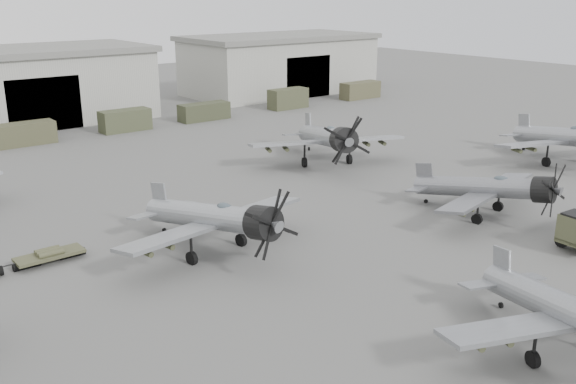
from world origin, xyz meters
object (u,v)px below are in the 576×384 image
aircraft_near_1 (576,316)px  aircraft_mid_3 (569,138)px  aircraft_far_1 (328,138)px  aircraft_mid_1 (218,218)px  aircraft_mid_2 (492,188)px  tug_trailer (6,265)px

aircraft_near_1 → aircraft_mid_3: size_ratio=0.86×
aircraft_mid_3 → aircraft_far_1: size_ratio=0.99×
aircraft_mid_3 → aircraft_far_1: aircraft_far_1 is taller
aircraft_near_1 → aircraft_far_1: aircraft_far_1 is taller
aircraft_mid_1 → aircraft_mid_2: aircraft_mid_1 is taller
aircraft_mid_3 → aircraft_far_1: (-17.17, 13.12, 0.06)m
aircraft_mid_2 → aircraft_near_1: bearing=-146.0°
aircraft_mid_2 → tug_trailer: (-29.03, 11.11, -1.60)m
aircraft_far_1 → aircraft_mid_2: bearing=-67.5°
aircraft_mid_1 → aircraft_far_1: size_ratio=0.93×
aircraft_mid_3 → aircraft_far_1: 21.61m
aircraft_mid_1 → aircraft_far_1: bearing=22.7°
aircraft_mid_1 → aircraft_mid_3: (35.87, -1.80, 0.17)m
aircraft_mid_1 → tug_trailer: size_ratio=1.92×
aircraft_far_1 → tug_trailer: bearing=-144.4°
aircraft_near_1 → aircraft_mid_2: size_ratio=1.00×
aircraft_mid_3 → aircraft_mid_1: bearing=-163.6°
aircraft_mid_1 → aircraft_far_1: (18.70, 11.32, 0.23)m
aircraft_far_1 → aircraft_mid_3: bearing=-13.7°
aircraft_far_1 → tug_trailer: size_ratio=2.06×
aircraft_mid_1 → aircraft_mid_2: size_ratio=1.10×
aircraft_mid_1 → aircraft_mid_2: bearing=-26.6°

